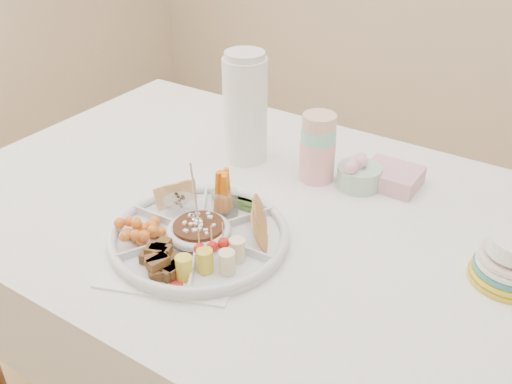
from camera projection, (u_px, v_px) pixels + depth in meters
The scene contains 14 objects.
dining_table at pixel (256, 321), 1.55m from camera, with size 1.52×1.02×0.76m, color white.
party_tray at pixel (199, 233), 1.22m from camera, with size 0.38×0.38×0.04m, color silver.
bean_dip at pixel (199, 231), 1.21m from camera, with size 0.11×0.11×0.04m, color #422516.
tortillas at pixel (260, 226), 1.20m from camera, with size 0.10×0.10×0.06m, color #BA9145, non-canonical shape.
carrot_cucumber at pixel (232, 190), 1.29m from camera, with size 0.12×0.12×0.11m, color orange, non-canonical shape.
pita_raisins at pixel (175, 197), 1.30m from camera, with size 0.10×0.10×0.05m, color tan, non-canonical shape.
cherries at pixel (138, 228), 1.21m from camera, with size 0.11×0.11×0.04m, color #C87031, non-canonical shape.
granola_chunks at pixel (160, 261), 1.12m from camera, with size 0.11×0.11×0.05m, color brown, non-canonical shape.
banana_tomato at pixel (226, 253), 1.10m from camera, with size 0.11×0.11×0.09m, color #FBDD6E, non-canonical shape.
cup_stack at pixel (319, 135), 1.40m from camera, with size 0.09×0.09×0.25m, color silver.
thermos at pixel (245, 106), 1.48m from camera, with size 0.12×0.12×0.30m, color white.
flower_bowl at pixel (359, 172), 1.41m from camera, with size 0.11×0.11×0.08m, color #A2DFC4.
napkin_stack at pixel (392, 177), 1.42m from camera, with size 0.14×0.12×0.05m, color #DDA1B1.
placemat at pixel (165, 282), 1.11m from camera, with size 0.27×0.09×0.01m, color white.
Camera 1 is at (0.62, -0.95, 1.49)m, focal length 40.00 mm.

